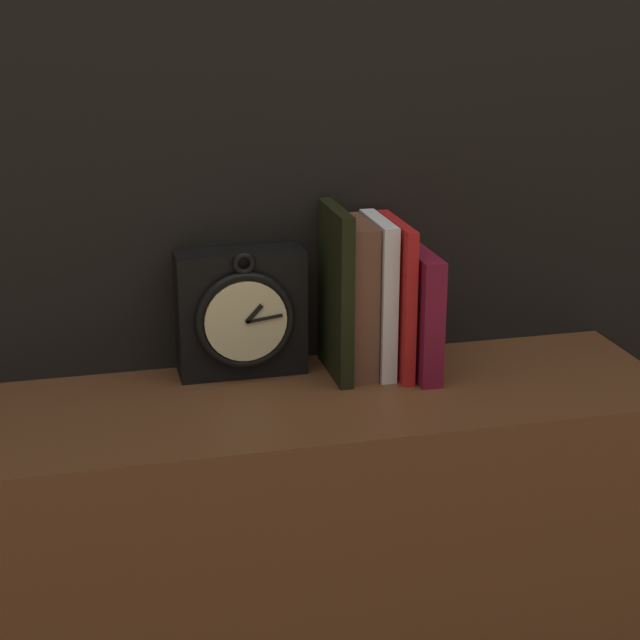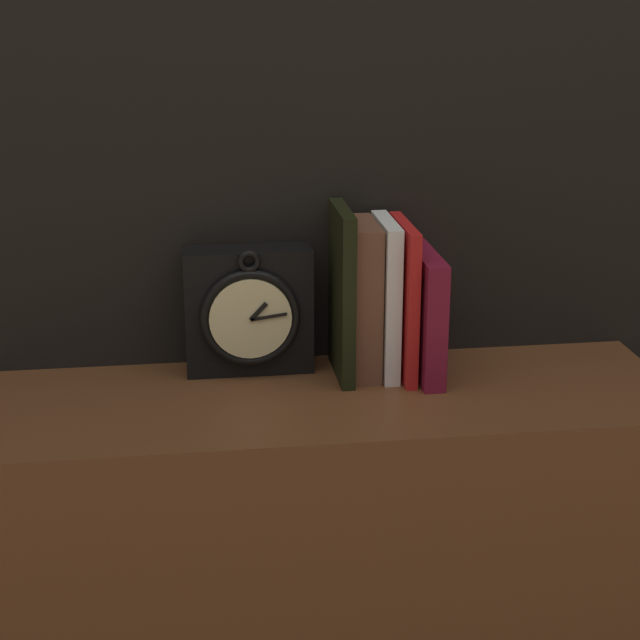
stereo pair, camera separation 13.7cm
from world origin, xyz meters
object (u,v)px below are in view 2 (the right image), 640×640
clock (249,311)px  book_slot3_red (403,299)px  book_slot1_brown (362,299)px  book_slot4_maroon (424,314)px  book_slot0_black (342,293)px  book_slot2_white (385,297)px

clock → book_slot3_red: size_ratio=0.85×
clock → book_slot1_brown: bearing=-8.4°
clock → book_slot4_maroon: 0.24m
book_slot1_brown → book_slot4_maroon: book_slot1_brown is taller
book_slot0_black → book_slot3_red: 0.08m
book_slot0_black → book_slot3_red: book_slot0_black is taller
clock → book_slot3_red: 0.21m
book_slot2_white → book_slot3_red: size_ratio=1.01×
book_slot3_red → book_slot4_maroon: book_slot3_red is taller
book_slot2_white → book_slot3_red: 0.02m
book_slot4_maroon → book_slot0_black: bearing=173.6°
book_slot4_maroon → book_slot1_brown: bearing=167.0°
book_slot2_white → book_slot3_red: (0.02, -0.01, -0.00)m
book_slot1_brown → book_slot2_white: 0.03m
clock → book_slot3_red: book_slot3_red is taller
clock → book_slot1_brown: size_ratio=0.86×
book_slot1_brown → book_slot4_maroon: size_ratio=1.22×
book_slot0_black → book_slot2_white: (0.06, 0.00, -0.01)m
book_slot2_white → book_slot4_maroon: book_slot2_white is taller
book_slot1_brown → book_slot4_maroon: 0.09m
book_slot0_black → book_slot1_brown: bearing=12.9°
book_slot2_white → book_slot4_maroon: 0.06m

